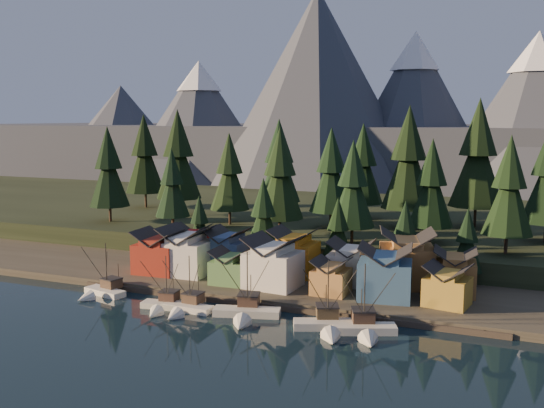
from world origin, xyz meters
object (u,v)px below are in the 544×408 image
at_px(boat_3, 245,305).
at_px(boat_5, 366,320).
at_px(boat_4, 329,317).
at_px(house_front_0, 159,250).
at_px(house_back_1, 228,249).
at_px(house_back_0, 190,244).
at_px(boat_1, 163,299).
at_px(boat_2, 185,301).
at_px(house_front_1, 186,249).
at_px(boat_0, 101,285).

bearing_deg(boat_3, boat_5, -16.05).
height_order(boat_4, house_front_0, boat_4).
distance_m(house_front_0, house_back_1, 14.49).
bearing_deg(house_front_0, house_back_0, 71.65).
xyz_separation_m(boat_1, boat_2, (4.37, 0.20, 0.08)).
relative_size(boat_2, boat_5, 0.89).
xyz_separation_m(boat_3, house_front_1, (-21.24, 17.02, 4.52)).
bearing_deg(boat_5, boat_1, 160.43).
relative_size(boat_2, house_back_1, 1.18).
distance_m(boat_0, boat_2, 20.20).
relative_size(boat_1, boat_4, 0.86).
distance_m(boat_1, house_front_1, 19.93).
distance_m(boat_2, house_front_0, 24.11).
relative_size(boat_4, house_back_1, 1.33).
relative_size(boat_4, house_back_0, 1.42).
bearing_deg(house_back_1, boat_1, -90.66).
relative_size(boat_3, house_front_1, 1.28).
height_order(boat_5, house_back_0, boat_5).
bearing_deg(boat_3, boat_2, 171.49).
bearing_deg(house_back_0, house_front_0, -110.33).
xyz_separation_m(house_front_0, house_back_1, (13.05, 6.29, 0.12)).
bearing_deg(boat_2, house_back_1, 100.10).
height_order(boat_4, house_back_1, boat_4).
height_order(boat_4, house_front_1, house_front_1).
relative_size(boat_3, house_back_1, 1.38).
bearing_deg(boat_1, boat_5, -4.83).
bearing_deg(house_back_1, house_front_0, -152.17).
distance_m(boat_0, house_back_0, 24.65).
distance_m(boat_4, boat_5, 5.87).
xyz_separation_m(boat_1, house_front_1, (-5.84, 18.46, 4.72)).
xyz_separation_m(house_front_0, house_back_0, (2.46, 8.88, -0.16)).
distance_m(boat_1, house_back_0, 28.31).
xyz_separation_m(boat_1, house_back_1, (1.14, 23.80, 4.33)).
height_order(boat_1, house_front_1, house_front_1).
height_order(boat_3, boat_5, boat_3).
xyz_separation_m(house_back_0, house_back_1, (10.59, -2.58, 0.28)).
bearing_deg(house_front_1, house_back_1, 36.53).
bearing_deg(boat_5, house_back_0, 129.74).
relative_size(boat_0, house_front_1, 1.12).
relative_size(house_back_0, house_back_1, 0.94).
bearing_deg(house_back_1, boat_5, -30.86).
height_order(boat_0, boat_4, boat_4).
height_order(boat_0, boat_2, boat_0).
height_order(boat_1, house_front_0, house_front_0).
xyz_separation_m(boat_2, house_back_0, (-13.81, 26.18, 3.97)).
xyz_separation_m(boat_4, house_front_1, (-36.21, 17.82, 4.49)).
xyz_separation_m(house_front_1, house_back_0, (-3.60, 7.92, -0.67)).
height_order(boat_0, boat_1, boat_0).
bearing_deg(boat_5, boat_0, 156.78).
xyz_separation_m(boat_1, boat_5, (36.23, 1.06, 0.35)).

